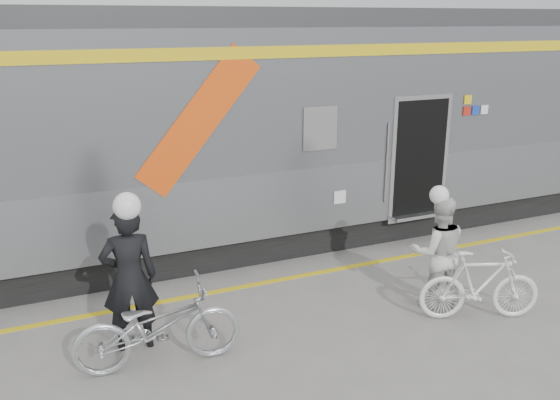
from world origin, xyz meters
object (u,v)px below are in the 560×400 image
man (129,278)px  bicycle_left (158,326)px  bicycle_right (480,285)px  woman (438,252)px

man → bicycle_left: bearing=115.3°
bicycle_right → bicycle_left: bearing=103.1°
bicycle_right → man: bearing=96.6°
man → woman: size_ratio=1.14×
woman → man: bearing=12.9°
man → bicycle_left: 0.72m
bicycle_left → bicycle_right: bearing=-92.9°
bicycle_right → woman: bearing=49.9°
bicycle_left → man: bearing=25.3°
man → woman: bearing=176.9°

